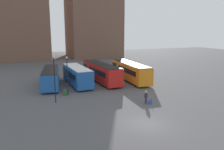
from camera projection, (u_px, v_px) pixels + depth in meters
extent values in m
plane|color=#4C4C4F|center=(147.00, 124.00, 20.70)|extent=(160.00, 160.00, 0.00)
cube|color=brown|center=(1.00, 1.00, 64.21)|extent=(25.65, 16.28, 34.82)
cube|color=#1E56A3|center=(51.00, 77.00, 34.94)|extent=(3.88, 10.51, 2.44)
cube|color=black|center=(52.00, 71.00, 38.89)|extent=(2.76, 2.22, 0.93)
cube|color=black|center=(50.00, 76.00, 34.00)|extent=(3.40, 6.85, 0.73)
cube|color=black|center=(50.00, 69.00, 34.69)|extent=(3.66, 10.28, 0.08)
cylinder|color=black|center=(52.00, 79.00, 38.17)|extent=(2.50, 1.32, 1.00)
cylinder|color=black|center=(50.00, 88.00, 32.10)|extent=(2.50, 1.32, 1.00)
cube|color=#1E56A3|center=(77.00, 75.00, 35.75)|extent=(3.06, 9.76, 2.66)
cube|color=black|center=(71.00, 70.00, 39.22)|extent=(2.70, 1.91, 1.01)
cube|color=black|center=(78.00, 74.00, 34.90)|extent=(2.91, 6.30, 0.80)
cube|color=white|center=(77.00, 67.00, 35.48)|extent=(2.84, 9.56, 0.08)
cylinder|color=black|center=(73.00, 78.00, 38.64)|extent=(2.52, 1.04, 0.91)
cylinder|color=black|center=(83.00, 86.00, 33.29)|extent=(2.52, 1.04, 0.91)
cube|color=red|center=(101.00, 72.00, 38.11)|extent=(3.29, 12.29, 2.76)
cube|color=black|center=(92.00, 66.00, 42.48)|extent=(2.73, 2.38, 1.05)
cube|color=black|center=(104.00, 71.00, 37.07)|extent=(3.05, 7.92, 0.83)
cube|color=black|center=(101.00, 64.00, 37.83)|extent=(3.07, 12.03, 0.08)
cylinder|color=black|center=(94.00, 75.00, 41.69)|extent=(2.51, 1.21, 1.06)
cylinder|color=black|center=(110.00, 83.00, 34.98)|extent=(2.51, 1.21, 1.06)
cube|color=orange|center=(130.00, 71.00, 39.10)|extent=(3.00, 12.41, 2.78)
cube|color=black|center=(120.00, 65.00, 43.72)|extent=(2.62, 2.36, 1.06)
cube|color=black|center=(133.00, 70.00, 38.00)|extent=(2.85, 7.98, 0.83)
cube|color=black|center=(130.00, 63.00, 38.82)|extent=(2.79, 12.16, 0.08)
cylinder|color=black|center=(122.00, 74.00, 42.87)|extent=(2.43, 1.10, 1.00)
cylinder|color=black|center=(139.00, 82.00, 35.78)|extent=(2.43, 1.10, 1.00)
cylinder|color=#382D4C|center=(145.00, 101.00, 26.54)|extent=(0.18, 0.18, 0.74)
cylinder|color=#382D4C|center=(146.00, 100.00, 26.64)|extent=(0.18, 0.18, 0.74)
cylinder|color=#2D2D33|center=(146.00, 95.00, 26.45)|extent=(0.53, 0.53, 0.64)
sphere|color=tan|center=(146.00, 92.00, 26.37)|extent=(0.24, 0.24, 0.24)
cube|color=#334CB2|center=(150.00, 102.00, 26.44)|extent=(0.33, 0.42, 0.49)
cube|color=black|center=(151.00, 99.00, 26.27)|extent=(0.12, 0.06, 0.22)
cylinder|color=black|center=(55.00, 81.00, 26.38)|extent=(0.12, 0.12, 5.58)
sphere|color=beige|center=(53.00, 57.00, 25.82)|extent=(0.28, 0.28, 0.28)
cylinder|color=black|center=(67.00, 77.00, 29.87)|extent=(0.12, 0.12, 5.09)
sphere|color=beige|center=(67.00, 58.00, 29.36)|extent=(0.28, 0.28, 0.28)
cylinder|color=#285633|center=(65.00, 92.00, 29.95)|extent=(0.52, 0.52, 0.85)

